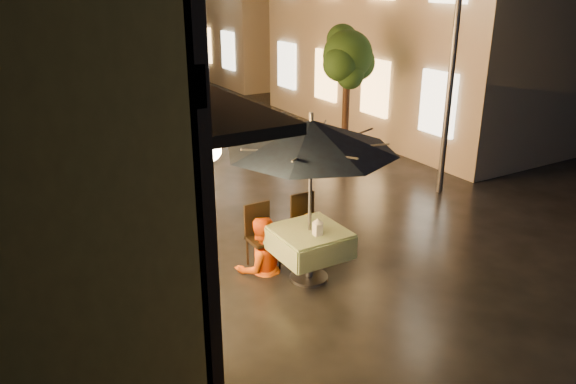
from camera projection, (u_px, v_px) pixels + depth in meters
ground at (389, 268)px, 8.46m from camera, size 90.00×90.00×0.00m
east_building_near at (452, 3)px, 16.01m from camera, size 7.30×9.30×6.80m
street_tree at (348, 59)px, 12.36m from camera, size 1.43×1.20×3.15m
streetlamp_near at (454, 45)px, 10.44m from camera, size 0.36×0.36×4.23m
streetlamp_far at (205, 12)px, 20.09m from camera, size 0.36×0.36×4.23m
cafe_table at (309, 242)px, 7.98m from camera, size 0.99×0.99×0.78m
patio_umbrella at (311, 136)px, 7.42m from camera, size 2.36×2.36×2.46m
cafe_chair_left at (260, 232)px, 8.40m from camera, size 0.42×0.42×0.97m
cafe_chair_right at (306, 221)px, 8.78m from camera, size 0.42×0.42×0.97m
table_lantern at (318, 226)px, 7.69m from camera, size 0.16×0.16×0.25m
person_orange at (260, 219)px, 8.15m from camera, size 0.85×0.68×1.64m
person_yellow at (313, 215)px, 8.55m from camera, size 0.94×0.56×1.42m
bicycle_0 at (160, 198)px, 9.80m from camera, size 1.97×0.89×1.00m
bicycle_1 at (120, 180)px, 10.57m from camera, size 1.85×1.09×1.07m
bicycle_2 at (140, 173)px, 11.08m from camera, size 1.93×0.95×0.97m
bicycle_3 at (113, 158)px, 11.98m from camera, size 1.67×1.07×0.97m
bicycle_4 at (93, 136)px, 13.59m from camera, size 1.99×0.94×1.00m
bicycle_5 at (79, 129)px, 14.40m from camera, size 1.55×0.50×0.92m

